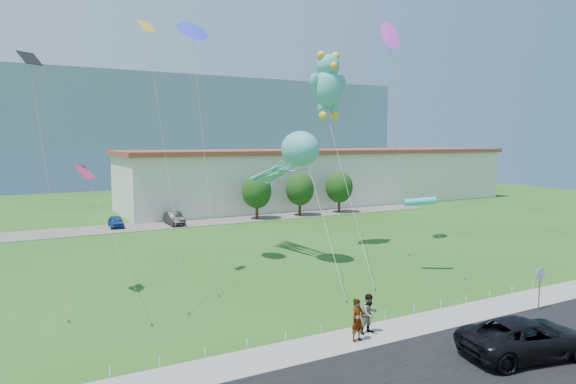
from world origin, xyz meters
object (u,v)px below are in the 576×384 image
Objects in this scene: pedestrian_left at (358,320)px; octopus_kite at (292,158)px; parked_car_blue at (116,221)px; parked_car_black at (174,218)px; warehouse at (324,176)px; suv at (527,338)px; pedestrian_right at (369,314)px; stop_sign at (540,278)px; teddy_bear_kite at (328,84)px.

pedestrian_left is 18.37m from octopus_kite.
parked_car_black is (6.11, -1.32, 0.07)m from parked_car_blue.
pedestrian_left is at bearing -120.86° from warehouse.
pedestrian_right is at bearing 51.04° from suv.
octopus_kite is at bearing -80.81° from parked_car_black.
parked_car_black is 0.26× the size of octopus_kite.
stop_sign is at bearing -108.90° from warehouse.
stop_sign reaches higher than parked_car_black.
warehouse is 33.39m from parked_car_blue.
pedestrian_right is (-4.45, 5.38, 0.18)m from suv.
suv is 0.35× the size of teddy_bear_kite.
warehouse is 27.95m from parked_car_black.
stop_sign is 10.70m from pedestrian_right.
suv is at bearing -113.51° from warehouse.
parked_car_black is (-9.58, 38.73, -1.12)m from stop_sign.
suv is 44.82m from parked_car_blue.
warehouse is at bearing 17.71° from parked_car_blue.
pedestrian_left reaches higher than suv.
teddy_bear_kite reaches higher than octopus_kite.
warehouse is 51.00m from stop_sign.
octopus_kite reaches higher than parked_car_black.
suv is 1.43× the size of parked_car_black.
stop_sign is 0.59× the size of parked_car_black.
pedestrian_left is at bearing 174.44° from stop_sign.
suv is at bearing -74.16° from parked_car_blue.
pedestrian_right is 37.10m from parked_car_black.
parked_car_blue is (-32.19, -8.16, -3.45)m from warehouse.
stop_sign is 1.24× the size of pedestrian_left.
suv is (-6.09, -3.74, -0.97)m from stop_sign.
suv is 27.50m from teddy_bear_kite.
suv is at bearing -101.53° from teddy_bear_kite.
octopus_kite reaches higher than suv.
teddy_bear_kite is at bearing -51.15° from parked_car_blue.
parked_car_blue is at bearing 91.25° from pedestrian_right.
warehouse is 31.26× the size of pedestrian_right.
pedestrian_right is at bearing -117.02° from teddy_bear_kite.
octopus_kite is at bearing 68.18° from pedestrian_right.
teddy_bear_kite is at bearing 93.75° from stop_sign.
octopus_kite is (4.31, 15.60, 7.04)m from pedestrian_right.
parked_car_black is (-26.08, -9.48, -3.37)m from warehouse.
warehouse is 14.51× the size of parked_car_black.
suv is at bearing -148.47° from stop_sign.
warehouse is 53.94m from pedestrian_right.
stop_sign is 23.41m from teddy_bear_kite.
warehouse is at bearing -12.09° from suv.
teddy_bear_kite is (14.39, -20.27, 13.66)m from parked_car_blue.
pedestrian_right is (1.09, 0.51, -0.03)m from pedestrian_left.
parked_car_blue is (-9.60, 43.78, -0.22)m from suv.
parked_car_blue is at bearing 23.78° from suv.
stop_sign is at bearing -65.13° from parked_car_blue.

